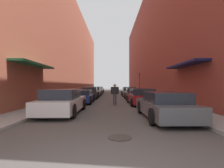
{
  "coord_description": "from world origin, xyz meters",
  "views": [
    {
      "loc": [
        0.14,
        -2.66,
        1.55
      ],
      "look_at": [
        0.08,
        11.34,
        1.65
      ],
      "focal_mm": 28.0,
      "sensor_mm": 36.0,
      "label": 1
    }
  ],
  "objects_px": {
    "skateboarder": "(116,92)",
    "traffic_light": "(140,81)",
    "parked_car_left_2": "(91,93)",
    "parked_car_right_0": "(165,106)",
    "parked_car_left_4": "(99,90)",
    "manhole_cover": "(121,137)",
    "parked_car_left_1": "(83,97)",
    "parked_car_right_2": "(135,94)",
    "parked_car_left_3": "(96,91)",
    "parked_car_right_3": "(130,92)",
    "parked_car_right_1": "(142,97)",
    "parked_car_left_0": "(64,102)",
    "parked_car_left_5": "(100,90)"
  },
  "relations": [
    {
      "from": "parked_car_left_3",
      "to": "skateboarder",
      "type": "distance_m",
      "value": 12.19
    },
    {
      "from": "parked_car_left_0",
      "to": "parked_car_right_3",
      "type": "distance_m",
      "value": 16.14
    },
    {
      "from": "parked_car_left_2",
      "to": "parked_car_left_5",
      "type": "xyz_separation_m",
      "value": [
        -0.2,
        16.62,
        -0.01
      ]
    },
    {
      "from": "parked_car_left_2",
      "to": "parked_car_left_3",
      "type": "height_order",
      "value": "parked_car_left_3"
    },
    {
      "from": "parked_car_left_2",
      "to": "parked_car_right_1",
      "type": "height_order",
      "value": "parked_car_left_2"
    },
    {
      "from": "manhole_cover",
      "to": "traffic_light",
      "type": "distance_m",
      "value": 24.83
    },
    {
      "from": "parked_car_right_1",
      "to": "traffic_light",
      "type": "bearing_deg",
      "value": 81.64
    },
    {
      "from": "parked_car_right_0",
      "to": "parked_car_left_5",
      "type": "bearing_deg",
      "value": 100.1
    },
    {
      "from": "parked_car_left_2",
      "to": "skateboarder",
      "type": "relative_size",
      "value": 2.43
    },
    {
      "from": "parked_car_right_0",
      "to": "parked_car_left_4",
      "type": "bearing_deg",
      "value": 101.94
    },
    {
      "from": "parked_car_left_2",
      "to": "parked_car_left_5",
      "type": "height_order",
      "value": "parked_car_left_2"
    },
    {
      "from": "parked_car_left_4",
      "to": "parked_car_right_0",
      "type": "height_order",
      "value": "parked_car_left_4"
    },
    {
      "from": "parked_car_left_1",
      "to": "parked_car_left_5",
      "type": "relative_size",
      "value": 1.05
    },
    {
      "from": "parked_car_left_1",
      "to": "parked_car_right_1",
      "type": "height_order",
      "value": "parked_car_right_1"
    },
    {
      "from": "parked_car_left_1",
      "to": "skateboarder",
      "type": "xyz_separation_m",
      "value": [
        2.84,
        -1.29,
        0.46
      ]
    },
    {
      "from": "parked_car_right_2",
      "to": "parked_car_right_3",
      "type": "distance_m",
      "value": 5.93
    },
    {
      "from": "parked_car_left_1",
      "to": "manhole_cover",
      "type": "height_order",
      "value": "parked_car_left_1"
    },
    {
      "from": "parked_car_right_0",
      "to": "manhole_cover",
      "type": "distance_m",
      "value": 3.74
    },
    {
      "from": "parked_car_left_0",
      "to": "parked_car_left_1",
      "type": "distance_m",
      "value": 5.59
    },
    {
      "from": "parked_car_right_0",
      "to": "parked_car_left_1",
      "type": "bearing_deg",
      "value": 125.69
    },
    {
      "from": "parked_car_left_0",
      "to": "parked_car_left_2",
      "type": "relative_size",
      "value": 1.17
    },
    {
      "from": "parked_car_right_2",
      "to": "manhole_cover",
      "type": "relative_size",
      "value": 5.75
    },
    {
      "from": "parked_car_right_1",
      "to": "parked_car_left_4",
      "type": "bearing_deg",
      "value": 105.65
    },
    {
      "from": "skateboarder",
      "to": "manhole_cover",
      "type": "relative_size",
      "value": 2.39
    },
    {
      "from": "parked_car_right_1",
      "to": "parked_car_right_2",
      "type": "bearing_deg",
      "value": 90.19
    },
    {
      "from": "parked_car_left_3",
      "to": "parked_car_right_0",
      "type": "distance_m",
      "value": 18.28
    },
    {
      "from": "parked_car_left_2",
      "to": "parked_car_right_0",
      "type": "height_order",
      "value": "parked_car_left_2"
    },
    {
      "from": "traffic_light",
      "to": "parked_car_left_2",
      "type": "bearing_deg",
      "value": -128.38
    },
    {
      "from": "parked_car_left_2",
      "to": "parked_car_left_1",
      "type": "bearing_deg",
      "value": -90.88
    },
    {
      "from": "manhole_cover",
      "to": "parked_car_left_0",
      "type": "bearing_deg",
      "value": 123.68
    },
    {
      "from": "parked_car_left_1",
      "to": "manhole_cover",
      "type": "distance_m",
      "value": 10.39
    },
    {
      "from": "parked_car_left_1",
      "to": "parked_car_right_2",
      "type": "bearing_deg",
      "value": 37.33
    },
    {
      "from": "parked_car_left_4",
      "to": "skateboarder",
      "type": "distance_m",
      "value": 18.08
    },
    {
      "from": "parked_car_left_0",
      "to": "parked_car_left_2",
      "type": "xyz_separation_m",
      "value": [
        0.16,
        10.89,
        -0.0
      ]
    },
    {
      "from": "parked_car_left_3",
      "to": "parked_car_right_1",
      "type": "height_order",
      "value": "parked_car_left_3"
    },
    {
      "from": "parked_car_left_3",
      "to": "parked_car_left_4",
      "type": "height_order",
      "value": "parked_car_left_3"
    },
    {
      "from": "parked_car_left_3",
      "to": "parked_car_left_5",
      "type": "relative_size",
      "value": 1.16
    },
    {
      "from": "parked_car_right_3",
      "to": "parked_car_left_3",
      "type": "bearing_deg",
      "value": 170.12
    },
    {
      "from": "parked_car_left_0",
      "to": "parked_car_left_1",
      "type": "relative_size",
      "value": 1.15
    },
    {
      "from": "skateboarder",
      "to": "traffic_light",
      "type": "relative_size",
      "value": 0.48
    },
    {
      "from": "parked_car_right_3",
      "to": "parked_car_right_0",
      "type": "bearing_deg",
      "value": -89.94
    },
    {
      "from": "parked_car_right_1",
      "to": "parked_car_left_0",
      "type": "bearing_deg",
      "value": -138.15
    },
    {
      "from": "parked_car_left_3",
      "to": "parked_car_right_0",
      "type": "relative_size",
      "value": 0.96
    },
    {
      "from": "parked_car_left_4",
      "to": "traffic_light",
      "type": "distance_m",
      "value": 7.71
    },
    {
      "from": "parked_car_right_1",
      "to": "traffic_light",
      "type": "xyz_separation_m",
      "value": [
        2.27,
        15.41,
        1.66
      ]
    },
    {
      "from": "parked_car_left_3",
      "to": "parked_car_left_4",
      "type": "bearing_deg",
      "value": 90.17
    },
    {
      "from": "parked_car_left_1",
      "to": "parked_car_right_1",
      "type": "distance_m",
      "value": 5.1
    },
    {
      "from": "parked_car_left_1",
      "to": "parked_car_left_2",
      "type": "xyz_separation_m",
      "value": [
        0.08,
        5.3,
        0.08
      ]
    },
    {
      "from": "parked_car_left_3",
      "to": "skateboarder",
      "type": "height_order",
      "value": "skateboarder"
    },
    {
      "from": "parked_car_left_2",
      "to": "parked_car_left_5",
      "type": "bearing_deg",
      "value": 90.68
    }
  ]
}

